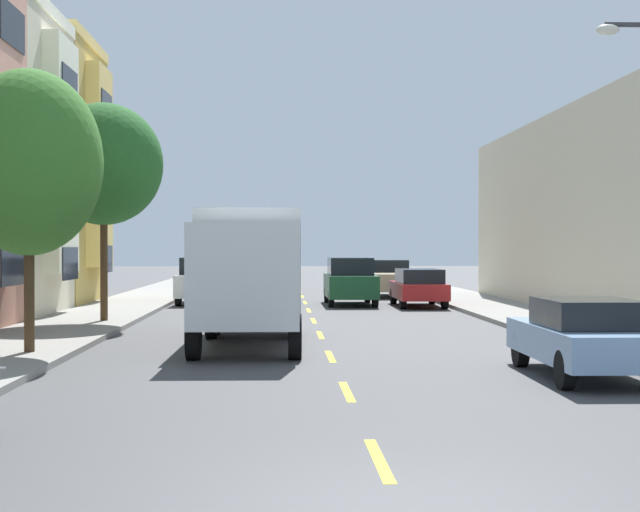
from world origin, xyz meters
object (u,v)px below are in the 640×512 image
street_tree_third (104,164)px  delivery_box_truck (250,268)px  parked_suv_white (204,280)px  parked_sedan_sky (585,336)px  parked_wagon_red (418,286)px  parked_pickup_champagne (391,279)px  moving_forest_sedan (350,281)px  street_tree_second (29,163)px  parked_wagon_black (219,275)px

street_tree_third → delivery_box_truck: street_tree_third is taller
parked_suv_white → parked_sedan_sky: bearing=-69.4°
parked_wagon_red → parked_pickup_champagne: (-0.13, 7.97, 0.02)m
parked_suv_white → delivery_box_truck: bearing=-81.8°
parked_wagon_red → moving_forest_sedan: bearing=152.9°
street_tree_second → street_tree_third: (-0.00, 8.65, 0.72)m
delivery_box_truck → moving_forest_sedan: (3.60, 15.71, -0.87)m
parked_pickup_champagne → moving_forest_sedan: moving_forest_sedan is taller
parked_suv_white → parked_sedan_sky: parked_suv_white is taller
street_tree_third → parked_pickup_champagne: bearing=57.0°
delivery_box_truck → street_tree_second: bearing=-149.3°
street_tree_second → delivery_box_truck: (4.60, 2.73, -2.29)m
parked_wagon_red → moving_forest_sedan: 2.94m
delivery_box_truck → parked_sedan_sky: (6.22, -6.18, -1.11)m
delivery_box_truck → moving_forest_sedan: bearing=77.1°
delivery_box_truck → moving_forest_sedan: size_ratio=1.63×
parked_suv_white → parked_sedan_sky: (8.66, -23.00, -0.24)m
street_tree_third → parked_suv_white: size_ratio=1.36×
moving_forest_sedan → parked_sedan_sky: bearing=-83.2°
street_tree_second → parked_sedan_sky: size_ratio=1.33×
street_tree_third → parked_pickup_champagne: size_ratio=1.24×
delivery_box_truck → parked_suv_white: (-2.44, 16.82, -0.87)m
parked_wagon_red → street_tree_third: bearing=-142.0°
street_tree_second → street_tree_third: size_ratio=0.91×
street_tree_second → parked_pickup_champagne: size_ratio=1.13×
moving_forest_sedan → parked_suv_white: bearing=169.6°
parked_wagon_red → parked_wagon_black: same height
street_tree_third → parked_suv_white: street_tree_third is taller
street_tree_third → parked_wagon_red: 14.32m
street_tree_second → delivery_box_truck: 5.82m
moving_forest_sedan → street_tree_second: bearing=-114.0°
street_tree_third → parked_wagon_red: bearing=38.0°
street_tree_third → parked_wagon_red: street_tree_third is taller
parked_sedan_sky → moving_forest_sedan: bearing=96.8°
parked_suv_white → parked_wagon_black: parked_suv_white is taller
parked_suv_white → parked_pickup_champagne: 10.16m
parked_suv_white → parked_wagon_red: (8.65, -2.44, -0.18)m
street_tree_third → moving_forest_sedan: bearing=50.1°
street_tree_second → parked_wagon_black: street_tree_second is taller
street_tree_third → parked_wagon_red: (10.82, 8.45, -4.06)m
street_tree_second → parked_suv_white: street_tree_second is taller
parked_wagon_red → parked_pickup_champagne: parked_pickup_champagne is taller
parked_wagon_red → parked_sedan_sky: bearing=-90.0°
street_tree_third → parked_suv_white: bearing=78.8°
street_tree_third → moving_forest_sedan: size_ratio=1.37×
parked_wagon_black → parked_suv_white: bearing=-89.0°
parked_sedan_sky → parked_pickup_champagne: bearing=90.3°
delivery_box_truck → parked_wagon_black: delivery_box_truck is taller
delivery_box_truck → parked_pickup_champagne: size_ratio=1.47×
parked_wagon_red → parked_sedan_sky: 20.56m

